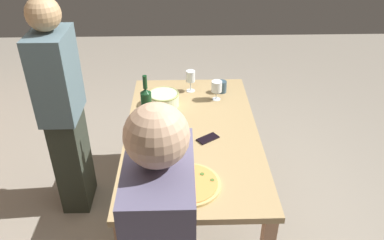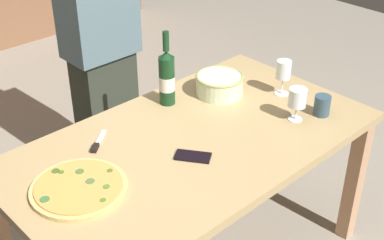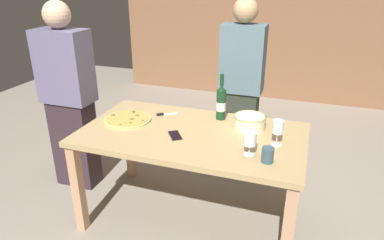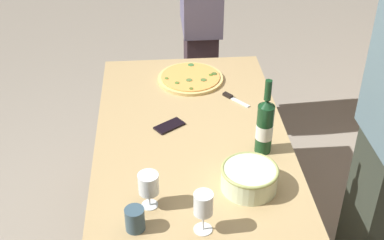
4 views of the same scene
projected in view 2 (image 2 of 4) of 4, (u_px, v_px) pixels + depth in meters
name	position (u px, v px, depth m)	size (l,w,h in m)	color
dining_table	(192.00, 157.00, 2.31)	(1.60, 0.90, 0.75)	tan
pizza	(79.00, 188.00, 1.96)	(0.36, 0.36, 0.03)	tan
serving_bowl	(220.00, 84.00, 2.58)	(0.23, 0.23, 0.10)	beige
wine_bottle	(167.00, 77.00, 2.46)	(0.08, 0.08, 0.36)	#12381B
wine_glass_near_pizza	(284.00, 71.00, 2.55)	(0.07, 0.07, 0.18)	white
wine_glass_by_bottle	(297.00, 99.00, 2.35)	(0.08, 0.08, 0.15)	white
cup_amber	(322.00, 105.00, 2.42)	(0.07, 0.07, 0.09)	#354E5E
cell_phone	(193.00, 156.00, 2.15)	(0.07, 0.14, 0.01)	black
pizza_knife	(97.00, 144.00, 2.22)	(0.15, 0.13, 0.02)	silver
person_guest_left	(101.00, 50.00, 2.88)	(0.38, 0.24, 1.62)	#2C3127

